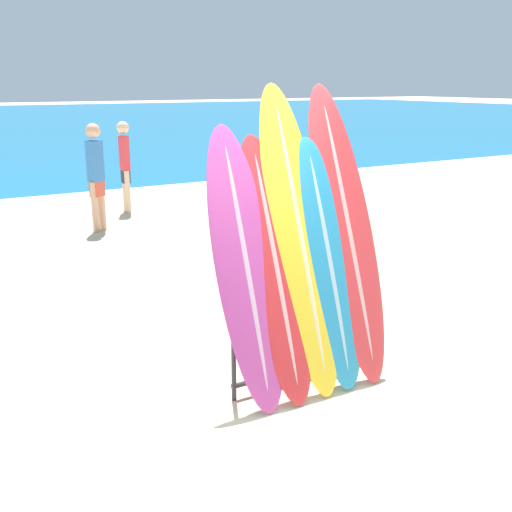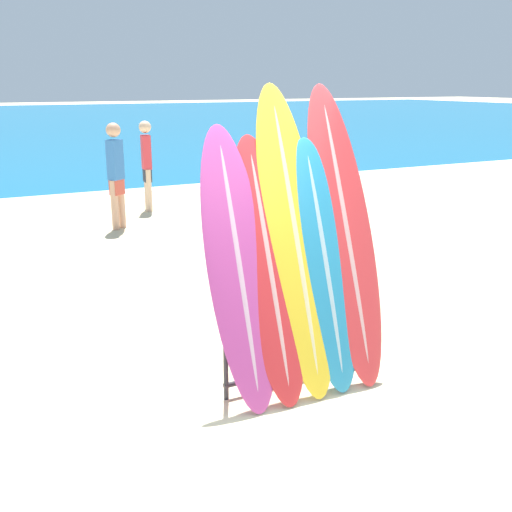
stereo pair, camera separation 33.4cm
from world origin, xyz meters
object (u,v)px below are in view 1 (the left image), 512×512
(surfboard_rack, at_px, (303,329))
(person_mid_beach, at_px, (96,173))
(person_near_water, at_px, (125,163))
(surfboard_slot_2, at_px, (299,238))
(surfboard_slot_3, at_px, (328,263))
(surfboard_slot_4, at_px, (347,232))
(surfboard_slot_1, at_px, (275,269))
(surfboard_slot_0, at_px, (246,268))

(surfboard_rack, xyz_separation_m, person_mid_beach, (0.00, 6.24, 0.52))
(surfboard_rack, bearing_deg, person_near_water, 83.07)
(surfboard_slot_2, distance_m, surfboard_slot_3, 0.33)
(surfboard_slot_4, height_order, person_near_water, surfboard_slot_4)
(surfboard_slot_1, xyz_separation_m, surfboard_slot_2, (0.27, 0.07, 0.20))
(person_near_water, bearing_deg, surfboard_slot_3, -178.31)
(surfboard_slot_3, relative_size, surfboard_slot_4, 0.83)
(surfboard_slot_1, bearing_deg, person_near_water, 81.06)
(person_mid_beach, bearing_deg, surfboard_slot_0, 47.26)
(person_mid_beach, bearing_deg, surfboard_slot_1, 49.67)
(surfboard_rack, relative_size, surfboard_slot_4, 0.55)
(surfboard_slot_3, relative_size, person_mid_beach, 1.12)
(surfboard_slot_0, relative_size, surfboard_slot_2, 0.87)
(surfboard_slot_1, xyz_separation_m, person_near_water, (1.17, 7.46, -0.08))
(surfboard_slot_0, distance_m, surfboard_slot_2, 0.56)
(surfboard_rack, bearing_deg, surfboard_slot_2, 85.62)
(surfboard_slot_0, distance_m, person_mid_beach, 6.21)
(surfboard_slot_4, bearing_deg, surfboard_slot_1, -175.03)
(surfboard_slot_1, height_order, surfboard_slot_4, surfboard_slot_4)
(surfboard_slot_2, distance_m, surfboard_slot_4, 0.49)
(person_near_water, bearing_deg, person_mid_beach, 151.09)
(person_mid_beach, bearing_deg, surfboard_slot_3, 54.29)
(surfboard_slot_0, relative_size, person_near_water, 1.23)
(surfboard_slot_0, distance_m, surfboard_slot_4, 1.03)
(surfboard_slot_1, distance_m, person_mid_beach, 6.21)
(person_near_water, bearing_deg, surfboard_rack, 179.90)
(surfboard_slot_1, xyz_separation_m, surfboard_slot_4, (0.76, 0.07, 0.20))
(surfboard_slot_3, bearing_deg, surfboard_rack, -176.72)
(surfboard_rack, distance_m, surfboard_slot_0, 0.80)
(person_near_water, height_order, person_mid_beach, person_mid_beach)
(surfboard_slot_2, bearing_deg, person_near_water, 83.04)
(surfboard_slot_0, xyz_separation_m, surfboard_slot_4, (1.02, 0.05, 0.15))
(surfboard_slot_0, distance_m, surfboard_slot_1, 0.27)
(surfboard_slot_0, distance_m, surfboard_slot_3, 0.77)
(person_mid_beach, bearing_deg, surfboard_slot_2, 52.17)
(surfboard_slot_0, relative_size, surfboard_slot_1, 1.04)
(surfboard_slot_2, relative_size, surfboard_slot_3, 1.21)
(surfboard_slot_4, height_order, person_mid_beach, surfboard_slot_4)
(surfboard_rack, bearing_deg, surfboard_slot_1, 172.53)
(surfboard_slot_2, bearing_deg, surfboard_slot_3, -21.01)
(surfboard_slot_1, relative_size, surfboard_slot_3, 1.02)
(surfboard_slot_3, distance_m, person_near_water, 7.51)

